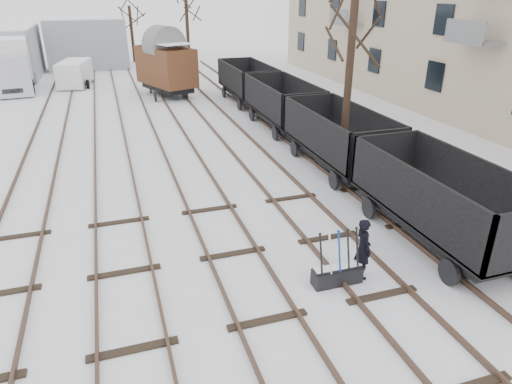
# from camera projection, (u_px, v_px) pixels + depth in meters

# --- Properties ---
(ground) EXTENTS (120.00, 120.00, 0.00)m
(ground) POSITION_uv_depth(u_px,v_px,m) (268.00, 321.00, 10.44)
(ground) COLOR white
(ground) RESTS_ON ground
(tracks) EXTENTS (13.90, 52.00, 0.16)m
(tracks) POSITION_uv_depth(u_px,v_px,m) (175.00, 142.00, 22.27)
(tracks) COLOR black
(tracks) RESTS_ON ground
(shed_right) EXTENTS (7.00, 6.00, 4.50)m
(shed_right) POSITION_uv_depth(u_px,v_px,m) (88.00, 43.00, 43.09)
(shed_right) COLOR #949DA6
(shed_right) RESTS_ON ground
(ground_frame) EXTENTS (1.30, 0.43, 1.49)m
(ground_frame) POSITION_uv_depth(u_px,v_px,m) (337.00, 274.00, 11.67)
(ground_frame) COLOR black
(ground_frame) RESTS_ON ground
(worker) EXTENTS (0.44, 0.64, 1.68)m
(worker) POSITION_uv_depth(u_px,v_px,m) (363.00, 248.00, 11.74)
(worker) COLOR black
(worker) RESTS_ON ground
(freight_wagon_a) EXTENTS (2.44, 6.10, 2.49)m
(freight_wagon_a) POSITION_uv_depth(u_px,v_px,m) (439.00, 212.00, 13.38)
(freight_wagon_a) COLOR black
(freight_wagon_a) RESTS_ON ground
(freight_wagon_b) EXTENTS (2.44, 6.10, 2.49)m
(freight_wagon_b) POSITION_uv_depth(u_px,v_px,m) (338.00, 146.00, 18.94)
(freight_wagon_b) COLOR black
(freight_wagon_b) RESTS_ON ground
(freight_wagon_c) EXTENTS (2.44, 6.10, 2.49)m
(freight_wagon_c) POSITION_uv_depth(u_px,v_px,m) (282.00, 111.00, 24.49)
(freight_wagon_c) COLOR black
(freight_wagon_c) RESTS_ON ground
(freight_wagon_d) EXTENTS (2.44, 6.10, 2.49)m
(freight_wagon_d) POSITION_uv_depth(u_px,v_px,m) (247.00, 88.00, 30.04)
(freight_wagon_d) COLOR black
(freight_wagon_d) RESTS_ON ground
(box_van_wagon) EXTENTS (4.05, 5.36, 3.65)m
(box_van_wagon) POSITION_uv_depth(u_px,v_px,m) (166.00, 65.00, 31.36)
(box_van_wagon) COLOR black
(box_van_wagon) RESTS_ON ground
(lorry) EXTENTS (3.31, 8.35, 3.69)m
(lorry) POSITION_uv_depth(u_px,v_px,m) (10.00, 63.00, 33.61)
(lorry) COLOR black
(lorry) RESTS_ON ground
(panel_van) EXTENTS (2.61, 4.55, 1.89)m
(panel_van) POSITION_uv_depth(u_px,v_px,m) (75.00, 73.00, 35.05)
(panel_van) COLOR silver
(panel_van) RESTS_ON ground
(tree_near) EXTENTS (0.30, 0.30, 6.86)m
(tree_near) POSITION_uv_depth(u_px,v_px,m) (348.00, 87.00, 17.81)
(tree_near) COLOR black
(tree_near) RESTS_ON ground
(tree_far_left) EXTENTS (0.30, 0.30, 5.39)m
(tree_far_left) POSITION_uv_depth(u_px,v_px,m) (132.00, 34.00, 45.85)
(tree_far_left) COLOR black
(tree_far_left) RESTS_ON ground
(tree_far_right) EXTENTS (0.30, 0.30, 6.81)m
(tree_far_right) POSITION_uv_depth(u_px,v_px,m) (188.00, 32.00, 40.27)
(tree_far_right) COLOR black
(tree_far_right) RESTS_ON ground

